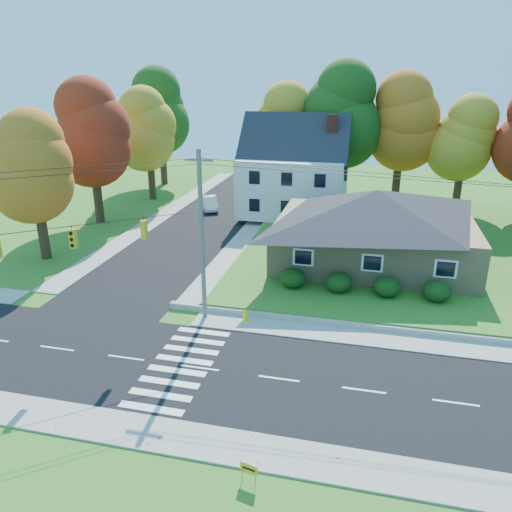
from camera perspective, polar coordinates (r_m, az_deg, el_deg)
The scene contains 21 objects.
ground at distance 25.52m, azimuth -6.45°, elevation -12.62°, with size 120.00×120.00×0.00m, color #3D7923.
road_main at distance 25.51m, azimuth -6.45°, elevation -12.60°, with size 90.00×8.00×0.02m, color black.
road_cross at distance 50.54m, azimuth -5.17°, elevation 4.40°, with size 8.00×44.00×0.02m, color black.
sidewalk_north at distance 29.58m, azimuth -3.20°, elevation -7.47°, with size 90.00×2.00×0.08m, color #9C9A90.
sidewalk_south at distance 21.79m, azimuth -11.10°, elevation -19.38°, with size 90.00×2.00×0.08m, color #9C9A90.
lawn at distance 43.55m, azimuth 19.76°, elevation 0.94°, with size 30.00×30.00×0.50m, color #3D7923.
ranch_house at distance 37.55m, azimuth 13.42°, elevation 3.44°, with size 14.60×10.60×5.40m.
colonial_house at distance 49.50m, azimuth 4.40°, elevation 9.53°, with size 10.40×8.40×9.60m.
hedge_row at distance 32.42m, azimuth 12.08°, elevation -3.18°, with size 10.70×1.70×1.27m.
traffic_infrastructure at distance 24.36m, azimuth -6.20°, elevation -0.66°, with size 38.10×10.66×10.00m.
tree_lot_0 at distance 55.16m, azimuth 3.38°, elevation 14.58°, with size 6.72×6.72×12.51m.
tree_lot_1 at distance 53.32m, azimuth 9.81°, elevation 15.54°, with size 7.84×7.84×14.60m.
tree_lot_2 at distance 54.30m, azimuth 16.37°, elevation 14.42°, with size 7.28×7.28×13.56m.
tree_lot_3 at distance 54.03m, azimuth 22.76°, elevation 12.26°, with size 6.16×6.16×11.47m.
tree_west_0 at distance 40.96m, azimuth -24.16°, elevation 9.22°, with size 6.16×6.16×11.47m.
tree_west_1 at distance 49.53m, azimuth -18.37°, elevation 13.14°, with size 7.28×7.28×13.56m.
tree_west_2 at distance 57.89m, azimuth -12.23°, elevation 13.94°, with size 6.72×6.72×12.51m.
tree_west_3 at distance 65.85m, azimuth -10.92°, elevation 15.90°, with size 7.84×7.84×14.60m.
white_car at distance 53.38m, azimuth -5.32°, elevation 6.04°, with size 1.47×4.23×1.39m, color white.
fire_hydrant at distance 29.44m, azimuth -1.22°, elevation -6.87°, with size 0.44×0.34×0.77m.
yard_sign at distance 19.21m, azimuth -0.83°, elevation -23.18°, with size 0.66×0.17×0.84m.
Camera 1 is at (7.65, -20.02, 13.84)m, focal length 35.00 mm.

